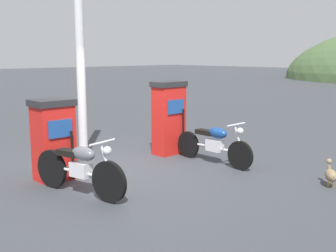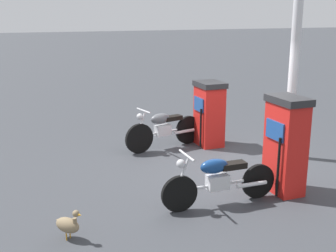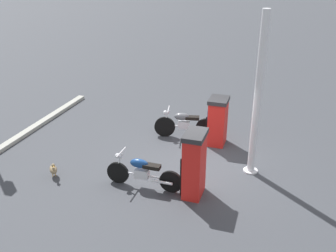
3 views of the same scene
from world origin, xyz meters
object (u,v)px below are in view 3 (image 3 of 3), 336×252
Objects in this scene: wandering_duck at (53,169)px; canopy_support_pole at (258,100)px; motorcycle_near_pump at (185,124)px; fuel_pump_far at (194,164)px; motorcycle_far_pump at (143,172)px; fuel_pump_near at (218,121)px.

wandering_duck is 0.11× the size of canopy_support_pole.
motorcycle_near_pump is 3.22m from canopy_support_pole.
fuel_pump_far is at bearing -174.82° from wandering_duck.
motorcycle_far_pump is at bearing 85.89° from motorcycle_near_pump.
wandering_duck is at bearing 51.83° from motorcycle_near_pump.
fuel_pump_far is 0.83× the size of motorcycle_far_pump.
fuel_pump_near reaches higher than motorcycle_near_pump.
wandering_duck is at bearing 5.18° from fuel_pump_far.
motorcycle_near_pump is (1.09, -0.13, -0.30)m from fuel_pump_near.
motorcycle_near_pump is (1.09, -3.08, -0.40)m from fuel_pump_far.
motorcycle_far_pump is at bearing 66.59° from fuel_pump_near.
canopy_support_pole reaches higher than fuel_pump_near.
motorcycle_far_pump reaches higher than wandering_duck.
motorcycle_near_pump is 0.97× the size of motorcycle_far_pump.
canopy_support_pole reaches higher than wandering_duck.
fuel_pump_far is at bearing 51.66° from canopy_support_pole.
canopy_support_pole is at bearing 146.76° from motorcycle_near_pump.
fuel_pump_far is at bearing 90.00° from fuel_pump_near.
fuel_pump_far is 2.34m from canopy_support_pole.
canopy_support_pole is (-2.32, 1.52, 1.63)m from motorcycle_near_pump.
canopy_support_pole is at bearing 131.49° from fuel_pump_near.
wandering_duck is (2.69, 3.42, -0.24)m from motorcycle_near_pump.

